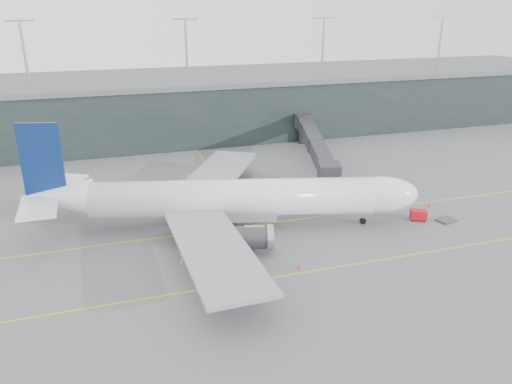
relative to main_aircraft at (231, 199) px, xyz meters
name	(u,v)px	position (x,y,z in m)	size (l,w,h in m)	color
ground	(215,219)	(-1.76, 3.60, -4.76)	(320.00, 320.00, 0.00)	slate
taxiline_a	(221,229)	(-1.76, -0.40, -4.75)	(160.00, 0.25, 0.02)	yellow
taxiline_b	(251,281)	(-1.76, -16.40, -4.75)	(160.00, 0.25, 0.02)	yellow
taxiline_lead_main	(217,177)	(3.24, 23.60, -4.75)	(0.25, 60.00, 0.02)	yellow
terminal	(163,106)	(-1.77, 61.60, 2.86)	(240.00, 36.00, 29.00)	black
main_aircraft	(231,199)	(0.00, 0.00, 0.00)	(59.73, 55.06, 16.95)	white
jet_bridge	(303,137)	(23.96, 28.99, 0.67)	(16.63, 46.59, 7.25)	#2A2A2F
gse_cart	(418,215)	(29.43, -6.43, -3.82)	(2.90, 2.44, 1.68)	red
baggage_dolly	(446,220)	(33.51, -8.15, -4.59)	(2.80, 2.24, 0.28)	#3C3C41
uld_a	(178,196)	(-6.21, 13.26, -3.82)	(2.28, 1.99, 1.78)	#37373C
uld_b	(185,194)	(-4.70, 14.41, -3.92)	(1.94, 1.64, 1.59)	#37373C
uld_c	(200,194)	(-2.18, 13.21, -3.77)	(2.19, 1.81, 1.88)	#37373C
cone_nose	(430,204)	(34.65, -2.19, -4.38)	(0.47, 0.47, 0.75)	#F2370D
cone_wing_stbd	(299,266)	(5.18, -15.33, -4.39)	(0.47, 0.47, 0.74)	#DA420C
cone_wing_port	(238,192)	(4.94, 13.73, -4.41)	(0.44, 0.44, 0.69)	#E74B0C
cone_tail	(181,260)	(-9.32, -8.97, -4.40)	(0.45, 0.45, 0.71)	orange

